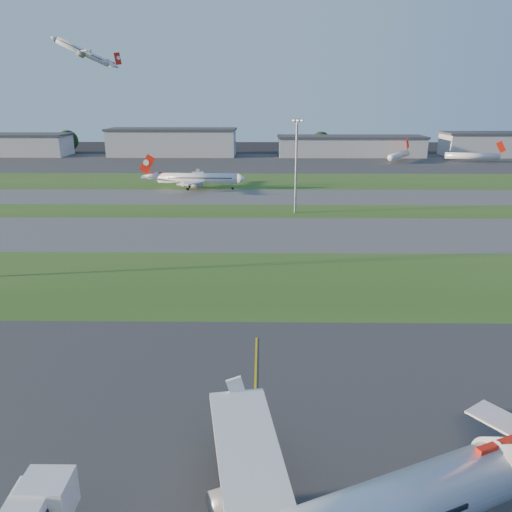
{
  "coord_description": "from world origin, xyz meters",
  "views": [
    {
      "loc": [
        5.72,
        -31.02,
        31.01
      ],
      "look_at": [
        4.72,
        44.88,
        7.0
      ],
      "focal_mm": 35.0,
      "sensor_mm": 36.0,
      "label": 1
    }
  ],
  "objects_px": {
    "light_mast_centre": "(296,160)",
    "airliner_taxiing": "(197,178)",
    "mini_jet_near": "(399,155)",
    "mini_jet_far": "(473,156)"
  },
  "relations": [
    {
      "from": "light_mast_centre",
      "to": "airliner_taxiing",
      "type": "bearing_deg",
      "value": 130.62
    },
    {
      "from": "mini_jet_near",
      "to": "mini_jet_far",
      "type": "distance_m",
      "value": 36.5
    },
    {
      "from": "airliner_taxiing",
      "to": "mini_jet_near",
      "type": "height_order",
      "value": "airliner_taxiing"
    },
    {
      "from": "light_mast_centre",
      "to": "mini_jet_far",
      "type": "bearing_deg",
      "value": 50.63
    },
    {
      "from": "mini_jet_near",
      "to": "mini_jet_far",
      "type": "xyz_separation_m",
      "value": [
        36.38,
        -2.97,
        0.0
      ]
    },
    {
      "from": "mini_jet_near",
      "to": "light_mast_centre",
      "type": "xyz_separation_m",
      "value": [
        -60.83,
        -121.46,
        11.53
      ]
    },
    {
      "from": "airliner_taxiing",
      "to": "light_mast_centre",
      "type": "bearing_deg",
      "value": 133.38
    },
    {
      "from": "airliner_taxiing",
      "to": "mini_jet_far",
      "type": "distance_m",
      "value": 152.74
    },
    {
      "from": "mini_jet_near",
      "to": "mini_jet_far",
      "type": "height_order",
      "value": "same"
    },
    {
      "from": "airliner_taxiing",
      "to": "light_mast_centre",
      "type": "relative_size",
      "value": 1.37
    }
  ]
}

